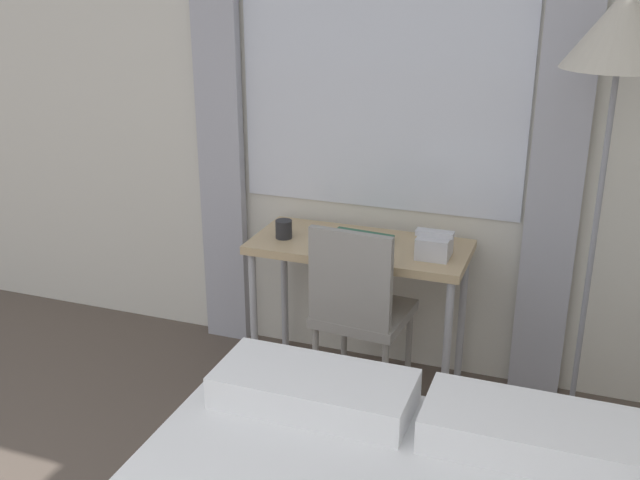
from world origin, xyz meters
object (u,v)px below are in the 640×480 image
Objects in this scene: desk at (360,259)px; telephone at (434,245)px; desk_chair at (359,306)px; standing_lamp at (619,53)px; mug at (284,229)px; book at (358,240)px.

desk is 0.39m from telephone.
desk_chair is 1.50m from standing_lamp.
mug reaches higher than desk.
book is 0.36m from mug.
desk is at bearing 8.73° from mug.
mug is (-0.35, -0.06, 0.03)m from book.
book is (-0.01, 0.01, 0.09)m from desk.
standing_lamp reaches higher than book.
desk_chair is 0.49× the size of standing_lamp.
desk is 6.08× the size of telephone.
mug is at bearing -171.27° from desk.
desk_chair is at bearing -20.70° from mug.
standing_lamp is at bearing -5.17° from book.
desk is 0.39m from mug.
telephone is 0.73m from mug.
desk is 1.44m from standing_lamp.
standing_lamp is (1.02, -0.09, 1.01)m from desk.
desk_chair is at bearing -172.20° from standing_lamp.
desk is 0.53× the size of standing_lamp.
book is (-0.37, 0.05, -0.04)m from telephone.
mug is (-1.39, 0.03, -0.88)m from standing_lamp.
telephone is (0.36, -0.05, 0.14)m from desk.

